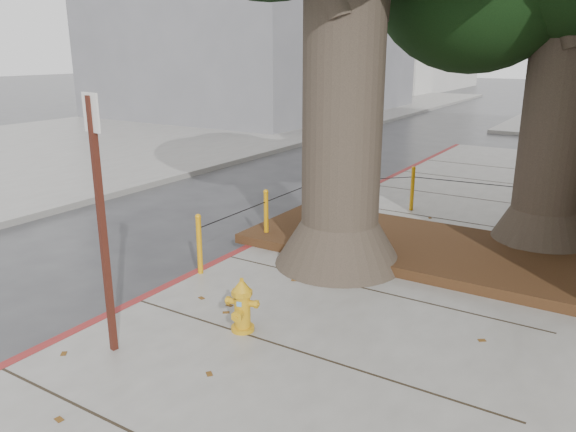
% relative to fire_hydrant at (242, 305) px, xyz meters
% --- Properties ---
extents(ground, '(140.00, 140.00, 0.00)m').
position_rel_fire_hydrant_xyz_m(ground, '(0.26, -0.06, -0.48)').
color(ground, '#28282B').
rests_on(ground, ground).
extents(sidewalk_opposite, '(14.00, 60.00, 0.15)m').
position_rel_fire_hydrant_xyz_m(sidewalk_opposite, '(-13.74, 9.94, -0.41)').
color(sidewalk_opposite, slate).
rests_on(sidewalk_opposite, ground).
extents(curb_red, '(0.14, 26.00, 0.16)m').
position_rel_fire_hydrant_xyz_m(curb_red, '(-1.74, 2.44, -0.41)').
color(curb_red, maroon).
rests_on(curb_red, ground).
extents(planter_bed, '(6.40, 2.60, 0.16)m').
position_rel_fire_hydrant_xyz_m(planter_bed, '(1.16, 3.84, -0.25)').
color(planter_bed, black).
rests_on(planter_bed, sidewalk_main).
extents(building_far_grey, '(12.00, 16.00, 12.00)m').
position_rel_fire_hydrant_xyz_m(building_far_grey, '(-14.74, 21.94, 5.52)').
color(building_far_grey, slate).
rests_on(building_far_grey, ground).
extents(building_far_white, '(12.00, 18.00, 15.00)m').
position_rel_fire_hydrant_xyz_m(building_far_white, '(-16.74, 44.94, 7.02)').
color(building_far_white, silver).
rests_on(building_far_white, ground).
extents(bollard_ring, '(3.79, 5.39, 0.95)m').
position_rel_fire_hydrant_xyz_m(bollard_ring, '(-0.60, 4.31, 0.18)').
color(bollard_ring, orange).
rests_on(bollard_ring, sidewalk_main).
extents(fire_hydrant, '(0.36, 0.35, 0.68)m').
position_rel_fire_hydrant_xyz_m(fire_hydrant, '(0.00, 0.00, 0.00)').
color(fire_hydrant, gold).
rests_on(fire_hydrant, sidewalk_main).
extents(signpost, '(0.28, 0.08, 2.88)m').
position_rel_fire_hydrant_xyz_m(signpost, '(-0.98, -1.14, 1.30)').
color(signpost, '#471911').
rests_on(signpost, sidewalk_main).
extents(car_dark, '(1.98, 4.21, 1.19)m').
position_rel_fire_hydrant_xyz_m(car_dark, '(-11.68, 19.02, 0.11)').
color(car_dark, black).
rests_on(car_dark, ground).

